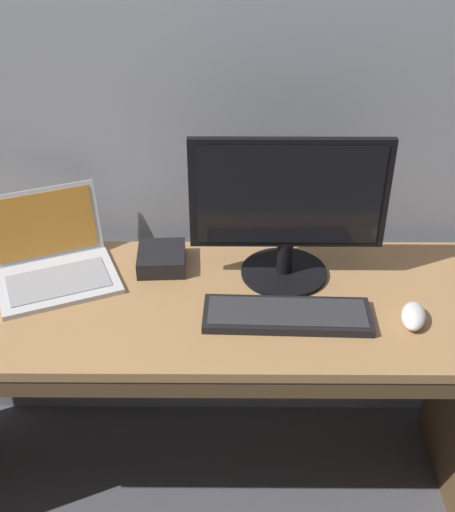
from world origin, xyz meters
TOP-DOWN VIEW (x-y plane):
  - ground_plane at (0.00, 0.00)m, footprint 14.00×14.00m
  - back_wall at (0.00, 0.37)m, footprint 3.91×0.04m
  - desk at (0.00, -0.01)m, footprint 1.77×0.59m
  - laptop_silver at (-0.39, 0.11)m, footprint 0.41×0.40m
  - external_monitor at (0.27, 0.11)m, footprint 0.53×0.25m
  - wired_keyboard at (0.27, -0.09)m, footprint 0.44×0.16m
  - computer_mouse at (0.59, -0.10)m, footprint 0.09×0.13m
  - external_drive_box at (-0.09, 0.16)m, footprint 0.15×0.16m

SIDE VIEW (x-z plane):
  - ground_plane at x=0.00m, z-range 0.00..0.00m
  - desk at x=0.00m, z-range 0.14..0.92m
  - wired_keyboard at x=0.27m, z-range 0.78..0.81m
  - computer_mouse at x=0.59m, z-range 0.78..0.83m
  - external_drive_box at x=-0.09m, z-range 0.78..0.84m
  - laptop_silver at x=-0.39m, z-range 0.71..0.93m
  - external_monitor at x=0.27m, z-range 0.79..1.21m
  - back_wall at x=0.00m, z-range 0.00..2.60m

